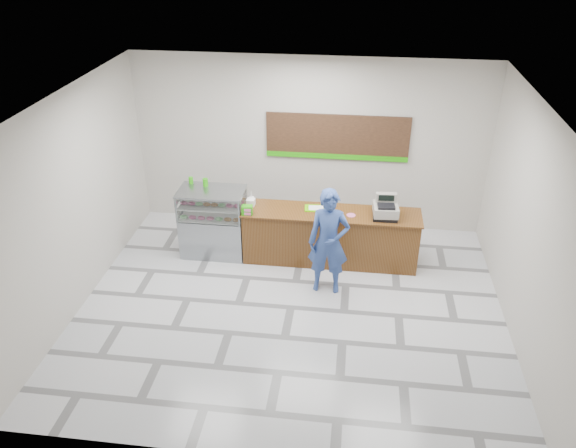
# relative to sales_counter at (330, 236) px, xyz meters

# --- Properties ---
(floor) EXTENTS (7.00, 7.00, 0.00)m
(floor) POSITION_rel_sales_counter_xyz_m (-0.55, -1.55, -0.52)
(floor) COLOR silver
(floor) RESTS_ON ground
(back_wall) EXTENTS (7.00, 0.00, 7.00)m
(back_wall) POSITION_rel_sales_counter_xyz_m (-0.55, 1.45, 1.23)
(back_wall) COLOR #BBB5AB
(back_wall) RESTS_ON floor
(ceiling) EXTENTS (7.00, 7.00, 0.00)m
(ceiling) POSITION_rel_sales_counter_xyz_m (-0.55, -1.55, 2.98)
(ceiling) COLOR silver
(ceiling) RESTS_ON back_wall
(sales_counter) EXTENTS (3.26, 0.76, 1.03)m
(sales_counter) POSITION_rel_sales_counter_xyz_m (0.00, 0.00, 0.00)
(sales_counter) COLOR brown
(sales_counter) RESTS_ON floor
(display_case) EXTENTS (1.22, 0.72, 1.33)m
(display_case) POSITION_rel_sales_counter_xyz_m (-2.22, -0.00, 0.16)
(display_case) COLOR gray
(display_case) RESTS_ON floor
(menu_board) EXTENTS (2.80, 0.06, 0.90)m
(menu_board) POSITION_rel_sales_counter_xyz_m (-0.00, 1.41, 1.42)
(menu_board) COLOR black
(menu_board) RESTS_ON back_wall
(cash_register) EXTENTS (0.46, 0.48, 0.41)m
(cash_register) POSITION_rel_sales_counter_xyz_m (0.96, -0.05, 0.67)
(cash_register) COLOR black
(cash_register) RESTS_ON sales_counter
(card_terminal) EXTENTS (0.08, 0.16, 0.04)m
(card_terminal) POSITION_rel_sales_counter_xyz_m (0.93, -0.08, 0.53)
(card_terminal) COLOR black
(card_terminal) RESTS_ON sales_counter
(serving_tray) EXTENTS (0.39, 0.30, 0.02)m
(serving_tray) POSITION_rel_sales_counter_xyz_m (-0.30, 0.10, 0.52)
(serving_tray) COLOR #5CD201
(serving_tray) RESTS_ON sales_counter
(napkin_box) EXTENTS (0.15, 0.15, 0.13)m
(napkin_box) POSITION_rel_sales_counter_xyz_m (-1.50, 0.08, 0.58)
(napkin_box) COLOR white
(napkin_box) RESTS_ON sales_counter
(straw_cup) EXTENTS (0.09, 0.09, 0.13)m
(straw_cup) POSITION_rel_sales_counter_xyz_m (-1.50, 0.18, 0.58)
(straw_cup) COLOR silver
(straw_cup) RESTS_ON sales_counter
(promo_box) EXTENTS (0.20, 0.14, 0.17)m
(promo_box) POSITION_rel_sales_counter_xyz_m (-1.50, -0.27, 0.60)
(promo_box) COLOR #24A20A
(promo_box) RESTS_ON sales_counter
(donut_decal) EXTENTS (0.16, 0.16, 0.00)m
(donut_decal) POSITION_rel_sales_counter_xyz_m (0.36, -0.08, 0.52)
(donut_decal) COLOR pink
(donut_decal) RESTS_ON sales_counter
(green_cup_left) EXTENTS (0.08, 0.08, 0.13)m
(green_cup_left) POSITION_rel_sales_counter_xyz_m (-2.66, 0.26, 0.88)
(green_cup_left) COLOR #24A20A
(green_cup_left) RESTS_ON display_case
(green_cup_right) EXTENTS (0.10, 0.10, 0.15)m
(green_cup_right) POSITION_rel_sales_counter_xyz_m (-2.36, 0.18, 0.89)
(green_cup_right) COLOR #24A20A
(green_cup_right) RESTS_ON display_case
(customer) EXTENTS (0.70, 0.46, 1.90)m
(customer) POSITION_rel_sales_counter_xyz_m (0.01, -0.92, 0.43)
(customer) COLOR #2D478A
(customer) RESTS_ON floor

